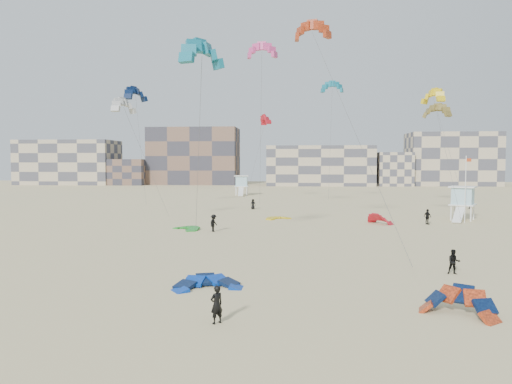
# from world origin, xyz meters

# --- Properties ---
(ground) EXTENTS (320.00, 320.00, 0.00)m
(ground) POSITION_xyz_m (0.00, 0.00, 0.00)
(ground) COLOR tan
(ground) RESTS_ON ground
(kite_ground_blue) EXTENTS (4.77, 4.91, 2.16)m
(kite_ground_blue) POSITION_xyz_m (-1.80, 3.15, 0.00)
(kite_ground_blue) COLOR #0A35BB
(kite_ground_blue) RESTS_ON ground
(kite_ground_orange) EXTENTS (4.60, 4.63, 3.32)m
(kite_ground_orange) POSITION_xyz_m (10.80, -0.87, 0.00)
(kite_ground_orange) COLOR #FF4F1D
(kite_ground_orange) RESTS_ON ground
(kite_ground_green) EXTENTS (4.64, 4.62, 0.90)m
(kite_ground_green) POSITION_xyz_m (-8.38, 27.16, 0.00)
(kite_ground_green) COLOR green
(kite_ground_green) RESTS_ON ground
(kite_ground_red_far) EXTENTS (4.69, 4.67, 3.39)m
(kite_ground_red_far) POSITION_xyz_m (12.78, 33.89, 0.00)
(kite_ground_red_far) COLOR red
(kite_ground_red_far) RESTS_ON ground
(kite_ground_yellow) EXTENTS (4.30, 4.34, 0.56)m
(kite_ground_yellow) POSITION_xyz_m (0.79, 37.77, 0.00)
(kite_ground_yellow) COLOR #F7F20F
(kite_ground_yellow) RESTS_ON ground
(kitesurfer_main) EXTENTS (0.73, 0.73, 1.71)m
(kitesurfer_main) POSITION_xyz_m (-0.27, -2.99, 0.86)
(kitesurfer_main) COLOR black
(kitesurfer_main) RESTS_ON ground
(kitesurfer_b) EXTENTS (0.85, 0.70, 1.59)m
(kitesurfer_b) POSITION_xyz_m (13.23, 7.91, 0.79)
(kitesurfer_b) COLOR black
(kitesurfer_b) RESTS_ON ground
(kitesurfer_c) EXTENTS (1.00, 1.30, 1.78)m
(kitesurfer_c) POSITION_xyz_m (-5.31, 25.88, 0.89)
(kitesurfer_c) COLOR black
(kitesurfer_c) RESTS_ON ground
(kitesurfer_d) EXTENTS (0.92, 1.10, 1.77)m
(kitesurfer_d) POSITION_xyz_m (18.12, 33.76, 0.88)
(kitesurfer_d) COLOR black
(kitesurfer_d) RESTS_ON ground
(kitesurfer_e) EXTENTS (0.89, 0.73, 1.56)m
(kitesurfer_e) POSITION_xyz_m (-3.47, 50.47, 0.78)
(kitesurfer_e) COLOR black
(kitesurfer_e) RESTS_ON ground
(kitesurfer_f) EXTENTS (1.10, 1.60, 1.65)m
(kitesurfer_f) POSITION_xyz_m (29.47, 53.58, 0.83)
(kitesurfer_f) COLOR black
(kitesurfer_f) RESTS_ON ground
(kite_fly_teal_a) EXTENTS (5.58, 7.36, 16.03)m
(kite_fly_teal_a) POSITION_xyz_m (-4.34, 15.09, 15.56)
(kite_fly_teal_a) COLOR #136784
(kite_fly_teal_a) RESTS_ON ground
(kite_fly_orange) EXTENTS (7.54, 21.58, 19.69)m
(kite_fly_orange) POSITION_xyz_m (4.59, 24.55, 19.64)
(kite_fly_orange) COLOR #FF4F1D
(kite_fly_orange) RESTS_ON ground
(kite_fly_grey) EXTENTS (6.73, 4.13, 13.46)m
(kite_fly_grey) POSITION_xyz_m (-15.88, 29.39, 13.21)
(kite_fly_grey) COLOR #BBBBBB
(kite_fly_grey) RESTS_ON ground
(kite_fly_pink) EXTENTS (4.17, 8.08, 21.82)m
(kite_fly_pink) POSITION_xyz_m (-1.54, 42.11, 21.68)
(kite_fly_pink) COLOR #E44899
(kite_fly_pink) RESTS_ON ground
(kite_fly_olive) EXTENTS (4.59, 10.95, 13.54)m
(kite_fly_olive) POSITION_xyz_m (19.91, 37.56, 13.15)
(kite_fly_olive) COLOR olive
(kite_fly_olive) RESTS_ON ground
(kite_fly_yellow) EXTENTS (6.84, 5.86, 17.47)m
(kite_fly_yellow) POSITION_xyz_m (23.58, 53.35, 16.89)
(kite_fly_yellow) COLOR #F7F20F
(kite_fly_yellow) RESTS_ON ground
(kite_fly_navy) EXTENTS (5.39, 5.31, 17.66)m
(kite_fly_navy) POSITION_xyz_m (-20.73, 48.20, 17.03)
(kite_fly_navy) COLOR #0A2045
(kite_fly_navy) RESTS_ON ground
(kite_fly_teal_b) EXTENTS (3.66, 6.02, 19.84)m
(kite_fly_teal_b) POSITION_xyz_m (9.01, 61.48, 19.66)
(kite_fly_teal_b) COLOR #136784
(kite_fly_teal_b) RESTS_ON ground
(kite_fly_red) EXTENTS (5.15, 8.76, 15.20)m
(kite_fly_red) POSITION_xyz_m (-2.68, 67.03, 14.72)
(kite_fly_red) COLOR red
(kite_fly_red) RESTS_ON ground
(lifeguard_tower_near) EXTENTS (3.97, 6.26, 4.18)m
(lifeguard_tower_near) POSITION_xyz_m (23.51, 38.49, 2.07)
(lifeguard_tower_near) COLOR white
(lifeguard_tower_near) RESTS_ON ground
(lifeguard_tower_far) EXTENTS (3.19, 5.92, 4.28)m
(lifeguard_tower_far) POSITION_xyz_m (-8.72, 81.40, 2.12)
(lifeguard_tower_far) COLOR white
(lifeguard_tower_far) RESTS_ON ground
(flagpole) EXTENTS (0.64, 0.10, 7.88)m
(flagpole) POSITION_xyz_m (22.82, 35.47, 4.14)
(flagpole) COLOR white
(flagpole) RESTS_ON ground
(condo_west_a) EXTENTS (30.00, 15.00, 14.00)m
(condo_west_a) POSITION_xyz_m (-70.00, 130.00, 7.00)
(condo_west_a) COLOR tan
(condo_west_a) RESTS_ON ground
(condo_west_b) EXTENTS (28.00, 14.00, 18.00)m
(condo_west_b) POSITION_xyz_m (-30.00, 134.00, 9.00)
(condo_west_b) COLOR brown
(condo_west_b) RESTS_ON ground
(condo_mid) EXTENTS (32.00, 16.00, 12.00)m
(condo_mid) POSITION_xyz_m (10.00, 130.00, 6.00)
(condo_mid) COLOR tan
(condo_mid) RESTS_ON ground
(condo_east) EXTENTS (26.00, 14.00, 16.00)m
(condo_east) POSITION_xyz_m (50.00, 132.00, 8.00)
(condo_east) COLOR tan
(condo_east) RESTS_ON ground
(condo_fill_left) EXTENTS (12.00, 10.00, 8.00)m
(condo_fill_left) POSITION_xyz_m (-50.00, 128.00, 4.00)
(condo_fill_left) COLOR brown
(condo_fill_left) RESTS_ON ground
(condo_fill_right) EXTENTS (10.00, 10.00, 10.00)m
(condo_fill_right) POSITION_xyz_m (32.00, 128.00, 5.00)
(condo_fill_right) COLOR tan
(condo_fill_right) RESTS_ON ground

